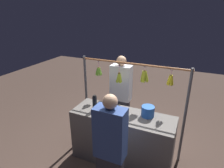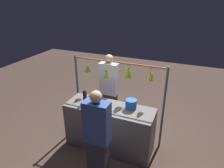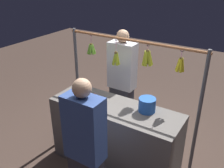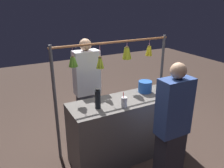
{
  "view_description": "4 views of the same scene",
  "coord_description": "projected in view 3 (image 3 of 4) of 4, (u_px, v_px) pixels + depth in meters",
  "views": [
    {
      "loc": [
        -0.94,
        2.52,
        2.51
      ],
      "look_at": [
        0.19,
        0.0,
        1.41
      ],
      "focal_mm": 30.8,
      "sensor_mm": 36.0,
      "label": 1
    },
    {
      "loc": [
        -1.29,
        2.97,
        2.83
      ],
      "look_at": [
        -0.05,
        0.0,
        1.39
      ],
      "focal_mm": 32.67,
      "sensor_mm": 36.0,
      "label": 2
    },
    {
      "loc": [
        -1.39,
        2.28,
        2.49
      ],
      "look_at": [
        0.04,
        0.0,
        1.21
      ],
      "focal_mm": 40.22,
      "sensor_mm": 36.0,
      "label": 3
    },
    {
      "loc": [
        1.53,
        2.43,
        2.23
      ],
      "look_at": [
        0.25,
        0.0,
        1.19
      ],
      "focal_mm": 35.95,
      "sensor_mm": 36.0,
      "label": 4
    }
  ],
  "objects": [
    {
      "name": "display_rack",
      "position": [
        131.0,
        75.0,
        3.27
      ],
      "size": [
        1.9,
        0.14,
        1.7
      ],
      "color": "#4C4C51",
      "rests_on": "ground"
    },
    {
      "name": "blue_bucket",
      "position": [
        147.0,
        105.0,
        2.96
      ],
      "size": [
        0.2,
        0.2,
        0.17
      ],
      "primitive_type": "cylinder",
      "color": "blue",
      "rests_on": "market_counter"
    },
    {
      "name": "water_bottle",
      "position": [
        81.0,
        90.0,
        3.22
      ],
      "size": [
        0.07,
        0.07,
        0.27
      ],
      "color": "black",
      "rests_on": "market_counter"
    },
    {
      "name": "ground_plane",
      "position": [
        115.0,
        164.0,
        3.48
      ],
      "size": [
        12.0,
        12.0,
        0.0
      ],
      "primitive_type": "plane",
      "color": "#48362E"
    },
    {
      "name": "market_counter",
      "position": [
        115.0,
        137.0,
        3.28
      ],
      "size": [
        1.67,
        0.58,
        0.92
      ],
      "primitive_type": "cube",
      "color": "#66605B",
      "rests_on": "ground"
    },
    {
      "name": "vendor_person",
      "position": [
        122.0,
        85.0,
        3.83
      ],
      "size": [
        0.4,
        0.22,
        1.69
      ],
      "color": "#2D2D38",
      "rests_on": "ground"
    },
    {
      "name": "customer_person",
      "position": [
        86.0,
        154.0,
        2.48
      ],
      "size": [
        0.38,
        0.21,
        1.62
      ],
      "color": "#2D2D38",
      "rests_on": "ground"
    },
    {
      "name": "drink_cup",
      "position": [
        96.0,
        104.0,
        3.0
      ],
      "size": [
        0.08,
        0.08,
        0.21
      ],
      "color": "silver",
      "rests_on": "market_counter"
    }
  ]
}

